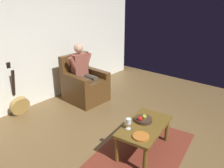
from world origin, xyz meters
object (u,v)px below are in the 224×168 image
Objects in this scene: person_seated at (83,71)px; decorative_dish at (141,136)px; guitar at (19,104)px; fruit_bowl at (143,119)px; wine_glass_near at (128,122)px; coffee_table at (144,129)px; armchair at (84,85)px.

decorative_dish is (0.93, 2.06, -0.21)m from person_seated.
guitar is 2.44m from fruit_bowl.
wine_glass_near is (0.87, 1.82, -0.12)m from person_seated.
guitar is at bearing -82.52° from decorative_dish.
guitar is 4.67× the size of decorative_dish.
guitar reaches higher than coffee_table.
coffee_table is (0.65, 1.93, 0.03)m from armchair.
armchair is at bearing -107.26° from fruit_bowl.
person_seated is 5.63× the size of decorative_dish.
armchair is at bearing -114.36° from decorative_dish.
armchair is 0.32m from person_seated.
coffee_table is at bearing 104.28° from guitar.
wine_glass_near is at bearing 66.55° from armchair.
decorative_dish is at bearing 76.90° from wine_glass_near.
person_seated reaches higher than armchair.
guitar is at bearing -18.22° from armchair.
coffee_table is 4.45× the size of decorative_dish.
armchair is 6.27× the size of wine_glass_near.
decorative_dish is (0.35, 0.19, -0.02)m from fruit_bowl.
armchair is 2.25m from decorative_dish.
fruit_bowl is at bearing 170.02° from wine_glass_near.
guitar reaches higher than armchair.
fruit_bowl is (-0.29, 0.05, -0.08)m from wine_glass_near.
fruit_bowl reaches higher than coffee_table.
person_seated reaches higher than wine_glass_near.
guitar is 2.55m from decorative_dish.
coffee_table is at bearing 45.10° from fruit_bowl.
coffee_table is (0.65, 1.94, -0.30)m from person_seated.
fruit_bowl is at bearing 75.12° from person_seated.
armchair reaches higher than wine_glass_near.
decorative_dish is at bearing 68.03° from person_seated.
wine_glass_near reaches higher than coffee_table.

